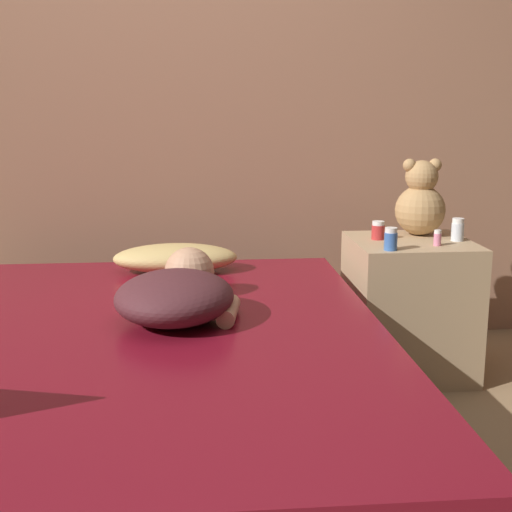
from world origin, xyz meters
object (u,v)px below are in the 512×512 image
object	(u,v)px
bottle_blue	(391,239)
bottle_clear	(458,230)
bottle_pink	(437,238)
pillow	(175,258)
person_lying	(179,293)
bottle_red	(378,231)
teddy_bear	(421,202)

from	to	relation	value
bottle_blue	bottle_clear	xyz separation A→B (m)	(0.34, 0.17, 0.00)
bottle_pink	bottle_blue	size ratio (longest dim) A/B	0.71
bottle_clear	bottle_blue	bearing A→B (deg)	-153.63
pillow	bottle_clear	distance (m)	1.20
person_lying	bottle_pink	world-z (taller)	bottle_pink
bottle_pink	bottle_clear	size ratio (longest dim) A/B	0.67
person_lying	bottle_pink	xyz separation A→B (m)	(1.05, 0.48, 0.07)
bottle_red	bottle_blue	bearing A→B (deg)	-92.23
bottle_pink	bottle_blue	distance (m)	0.23
bottle_pink	teddy_bear	bearing A→B (deg)	89.66
teddy_bear	bottle_pink	size ratio (longest dim) A/B	5.19
pillow	bottle_red	world-z (taller)	bottle_red
bottle_red	person_lying	bearing A→B (deg)	-143.03
pillow	person_lying	size ratio (longest dim) A/B	0.80
person_lying	bottle_red	xyz separation A→B (m)	(0.84, 0.63, 0.08)
bottle_blue	pillow	bearing A→B (deg)	164.56
bottle_pink	bottle_clear	xyz separation A→B (m)	(0.12, 0.09, 0.02)
bottle_blue	bottle_red	world-z (taller)	bottle_blue
person_lying	bottle_pink	bearing A→B (deg)	33.71
person_lying	teddy_bear	xyz separation A→B (m)	(1.05, 0.72, 0.19)
bottle_red	bottle_pink	bearing A→B (deg)	-36.64
bottle_pink	bottle_red	world-z (taller)	bottle_red
bottle_pink	bottle_red	bearing A→B (deg)	143.36
teddy_bear	bottle_pink	bearing A→B (deg)	-90.34
bottle_blue	bottle_clear	size ratio (longest dim) A/B	0.94
bottle_pink	bottle_clear	world-z (taller)	bottle_clear
person_lying	bottle_clear	xyz separation A→B (m)	(1.17, 0.57, 0.09)
person_lying	bottle_clear	bearing A→B (deg)	35.28
bottle_clear	bottle_red	xyz separation A→B (m)	(-0.33, 0.06, -0.01)
pillow	teddy_bear	bearing A→B (deg)	4.13
pillow	bottle_clear	xyz separation A→B (m)	(1.19, -0.07, 0.11)
bottle_blue	bottle_clear	bearing A→B (deg)	26.37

